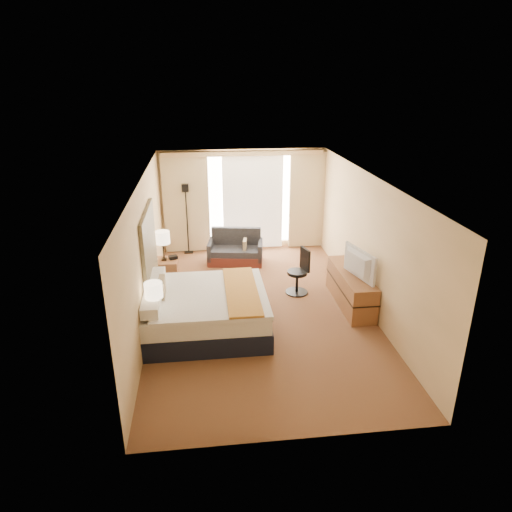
{
  "coord_description": "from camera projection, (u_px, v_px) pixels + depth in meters",
  "views": [
    {
      "loc": [
        -1.02,
        -7.93,
        4.31
      ],
      "look_at": [
        -0.03,
        0.4,
        0.97
      ],
      "focal_mm": 32.0,
      "sensor_mm": 36.0,
      "label": 1
    }
  ],
  "objects": [
    {
      "name": "wall_right",
      "position": [
        368.0,
        243.0,
        8.77
      ],
      "size": [
        0.02,
        7.0,
        2.6
      ],
      "primitive_type": "cube",
      "color": "beige",
      "rests_on": "ground"
    },
    {
      "name": "bed",
      "position": [
        206.0,
        310.0,
        8.17
      ],
      "size": [
        2.15,
        1.97,
        1.04
      ],
      "color": "black",
      "rests_on": "floor"
    },
    {
      "name": "tissue_box",
      "position": [
        165.0,
        312.0,
        7.65
      ],
      "size": [
        0.15,
        0.15,
        0.1
      ],
      "primitive_type": "cube",
      "rotation": [
        0.0,
        0.0,
        -0.35
      ],
      "color": "#99C3EC",
      "rests_on": "nightstand_left"
    },
    {
      "name": "lamp_left",
      "position": [
        154.0,
        291.0,
        7.43
      ],
      "size": [
        0.3,
        0.3,
        0.63
      ],
      "color": "black",
      "rests_on": "nightstand_left"
    },
    {
      "name": "television",
      "position": [
        355.0,
        264.0,
        8.6
      ],
      "size": [
        0.38,
        0.99,
        0.57
      ],
      "primitive_type": "imported",
      "rotation": [
        0.0,
        0.0,
        1.83
      ],
      "color": "black",
      "rests_on": "media_dresser"
    },
    {
      "name": "window",
      "position": [
        253.0,
        199.0,
        11.76
      ],
      "size": [
        2.3,
        0.02,
        2.3
      ],
      "primitive_type": "cube",
      "color": "white",
      "rests_on": "wall_back"
    },
    {
      "name": "desk_chair",
      "position": [
        299.0,
        274.0,
        9.55
      ],
      "size": [
        0.47,
        0.47,
        0.98
      ],
      "rotation": [
        0.0,
        0.0,
        0.26
      ],
      "color": "black",
      "rests_on": "floor"
    },
    {
      "name": "ceiling",
      "position": [
        260.0,
        179.0,
        8.06
      ],
      "size": [
        4.2,
        7.0,
        0.02
      ],
      "primitive_type": "cube",
      "color": "white",
      "rests_on": "wall_back"
    },
    {
      "name": "nightstand_right",
      "position": [
        168.0,
        271.0,
        10.05
      ],
      "size": [
        0.45,
        0.52,
        0.55
      ],
      "primitive_type": "cube",
      "color": "brown",
      "rests_on": "floor"
    },
    {
      "name": "loveseat",
      "position": [
        236.0,
        252.0,
        11.19
      ],
      "size": [
        1.41,
        0.9,
        0.82
      ],
      "rotation": [
        0.0,
        0.0,
        -0.16
      ],
      "color": "#5D231A",
      "rests_on": "floor"
    },
    {
      "name": "floor",
      "position": [
        260.0,
        309.0,
        9.02
      ],
      "size": [
        4.2,
        7.0,
        0.02
      ],
      "primitive_type": "cube",
      "color": "#4F2216",
      "rests_on": "ground"
    },
    {
      "name": "lamp_right",
      "position": [
        162.0,
        238.0,
        9.75
      ],
      "size": [
        0.31,
        0.31,
        0.66
      ],
      "color": "black",
      "rests_on": "nightstand_right"
    },
    {
      "name": "wall_left",
      "position": [
        146.0,
        252.0,
        8.31
      ],
      "size": [
        0.02,
        7.0,
        2.6
      ],
      "primitive_type": "cube",
      "color": "beige",
      "rests_on": "ground"
    },
    {
      "name": "curtains",
      "position": [
        243.0,
        197.0,
        11.63
      ],
      "size": [
        4.12,
        0.19,
        2.56
      ],
      "color": "beige",
      "rests_on": "floor"
    },
    {
      "name": "wall_back",
      "position": [
        243.0,
        200.0,
        11.77
      ],
      "size": [
        4.2,
        0.02,
        2.6
      ],
      "primitive_type": "cube",
      "color": "beige",
      "rests_on": "ground"
    },
    {
      "name": "floor_lamp",
      "position": [
        186.0,
        205.0,
        11.44
      ],
      "size": [
        0.23,
        0.23,
        1.81
      ],
      "color": "black",
      "rests_on": "floor"
    },
    {
      "name": "wall_front",
      "position": [
        298.0,
        352.0,
        5.31
      ],
      "size": [
        4.2,
        0.02,
        2.6
      ],
      "primitive_type": "cube",
      "color": "beige",
      "rests_on": "ground"
    },
    {
      "name": "telephone",
      "position": [
        173.0,
        257.0,
        10.0
      ],
      "size": [
        0.22,
        0.19,
        0.07
      ],
      "primitive_type": "cube",
      "rotation": [
        0.0,
        0.0,
        0.33
      ],
      "color": "black",
      "rests_on": "nightstand_right"
    },
    {
      "name": "headboard",
      "position": [
        149.0,
        249.0,
        8.51
      ],
      "size": [
        0.06,
        1.85,
        1.5
      ],
      "primitive_type": "cube",
      "color": "black",
      "rests_on": "wall_left"
    },
    {
      "name": "media_dresser",
      "position": [
        351.0,
        288.0,
        9.1
      ],
      "size": [
        0.5,
        1.8,
        0.7
      ],
      "primitive_type": "cube",
      "color": "brown",
      "rests_on": "floor"
    },
    {
      "name": "nightstand_left",
      "position": [
        159.0,
        330.0,
        7.75
      ],
      "size": [
        0.45,
        0.52,
        0.55
      ],
      "primitive_type": "cube",
      "color": "brown",
      "rests_on": "floor"
    }
  ]
}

